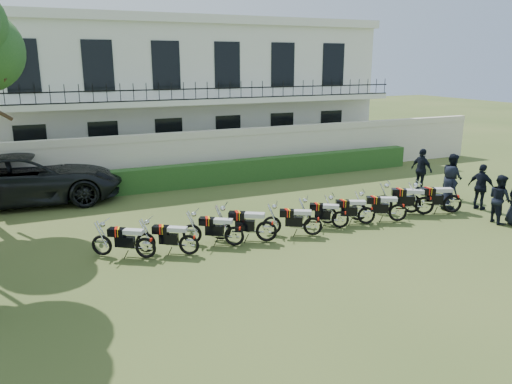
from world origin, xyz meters
TOP-DOWN VIEW (x-y plane):
  - ground at (0.00, 0.00)m, footprint 100.00×100.00m
  - perimeter_wall at (0.00, 8.00)m, footprint 30.00×0.35m
  - hedge at (1.00, 7.20)m, footprint 18.00×0.60m
  - building at (0.00, 13.96)m, footprint 20.40×9.60m
  - motorcycle_0 at (-4.88, -0.13)m, footprint 1.63×1.11m
  - motorcycle_1 at (-3.71, -0.38)m, footprint 1.62×1.08m
  - motorcycle_2 at (-2.29, -0.24)m, footprint 1.63×1.11m
  - motorcycle_3 at (-1.28, -0.33)m, footprint 1.81×1.16m
  - motorcycle_4 at (0.28, -0.41)m, footprint 1.69×0.99m
  - motorcycle_5 at (1.46, -0.15)m, footprint 1.55×1.06m
  - motorcycle_6 at (2.49, -0.17)m, footprint 1.74×0.91m
  - motorcycle_7 at (3.63, -0.38)m, footprint 1.76×1.02m
  - motorcycle_8 at (4.99, -0.16)m, footprint 1.86×1.15m
  - motorcycle_9 at (6.05, -0.41)m, footprint 1.99×1.01m
  - suv at (-7.73, 7.36)m, footprint 7.12×3.70m
  - officer_1 at (6.70, -1.80)m, footprint 0.78×0.92m
  - officer_2 at (7.37, -0.42)m, footprint 0.64×1.07m
  - officer_3 at (6.28, 0.04)m, footprint 0.64×0.87m
  - officer_4 at (7.54, 1.17)m, footprint 0.91×1.04m
  - officer_5 at (7.33, 2.64)m, footprint 0.56×1.09m

SIDE VIEW (x-z plane):
  - ground at x=0.00m, z-range 0.00..0.00m
  - motorcycle_5 at x=1.46m, z-range -0.04..0.94m
  - motorcycle_1 at x=-3.71m, z-range -0.04..0.98m
  - motorcycle_4 at x=0.28m, z-range -0.04..0.98m
  - motorcycle_6 at x=2.49m, z-range -0.04..0.98m
  - motorcycle_2 at x=-2.29m, z-range -0.04..0.99m
  - motorcycle_0 at x=-4.88m, z-range -0.04..0.99m
  - motorcycle_7 at x=3.63m, z-range -0.04..1.02m
  - hedge at x=1.00m, z-range 0.00..1.00m
  - motorcycle_3 at x=-1.28m, z-range -0.04..1.08m
  - motorcycle_8 at x=4.99m, z-range -0.04..1.10m
  - motorcycle_9 at x=6.05m, z-range -0.04..1.11m
  - officer_3 at x=6.28m, z-range 0.00..1.64m
  - officer_1 at x=6.70m, z-range 0.00..1.66m
  - officer_2 at x=7.37m, z-range 0.00..1.70m
  - officer_5 at x=7.33m, z-range 0.00..1.79m
  - officer_4 at x=7.54m, z-range 0.00..1.81m
  - suv at x=-7.73m, z-range 0.00..1.92m
  - perimeter_wall at x=0.00m, z-range 0.02..2.32m
  - building at x=0.00m, z-range 0.01..7.41m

